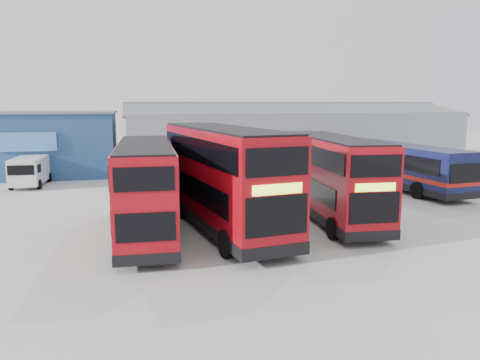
# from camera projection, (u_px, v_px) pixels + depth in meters

# --- Properties ---
(ground_plane) EXTENTS (120.00, 120.00, 0.00)m
(ground_plane) POSITION_uv_depth(u_px,v_px,m) (264.00, 216.00, 24.29)
(ground_plane) COLOR #A6A6A1
(ground_plane) RESTS_ON ground
(office_block) EXTENTS (12.30, 8.32, 5.12)m
(office_block) POSITION_uv_depth(u_px,v_px,m) (39.00, 143.00, 38.09)
(office_block) COLOR navy
(office_block) RESTS_ON ground
(maintenance_shed) EXTENTS (30.50, 12.00, 5.89)m
(maintenance_shed) POSITION_uv_depth(u_px,v_px,m) (288.00, 137.00, 44.86)
(maintenance_shed) COLOR gray
(maintenance_shed) RESTS_ON ground
(double_decker_left) EXTENTS (2.69, 9.76, 4.09)m
(double_decker_left) POSITION_uv_depth(u_px,v_px,m) (146.00, 190.00, 20.38)
(double_decker_left) COLOR #A20913
(double_decker_left) RESTS_ON ground
(double_decker_centre) EXTENTS (4.37, 11.41, 4.72)m
(double_decker_centre) POSITION_uv_depth(u_px,v_px,m) (223.00, 179.00, 21.34)
(double_decker_centre) COLOR #A20913
(double_decker_centre) RESTS_ON ground
(double_decker_right) EXTENTS (2.99, 9.99, 4.17)m
(double_decker_right) POSITION_uv_depth(u_px,v_px,m) (331.00, 179.00, 23.25)
(double_decker_right) COLOR #A20913
(double_decker_right) RESTS_ON ground
(single_decker_blue) EXTENTS (3.73, 11.35, 3.02)m
(single_decker_blue) POSITION_uv_depth(u_px,v_px,m) (402.00, 167.00, 31.69)
(single_decker_blue) COLOR #0E193F
(single_decker_blue) RESTS_ON ground
(panel_van) EXTENTS (2.21, 4.78, 2.05)m
(panel_van) POSITION_uv_depth(u_px,v_px,m) (30.00, 170.00, 32.94)
(panel_van) COLOR silver
(panel_van) RESTS_ON ground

